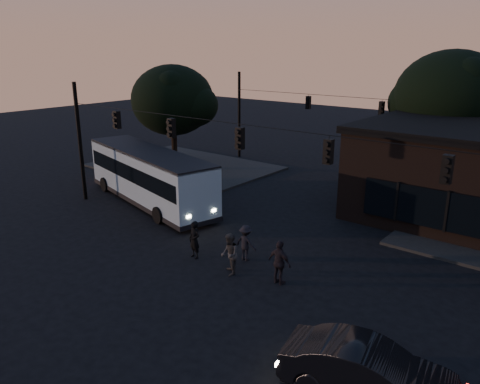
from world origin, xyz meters
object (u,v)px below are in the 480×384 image
Objects in this scene: pedestrian_d at (246,243)px; car at (369,372)px; bus at (149,174)px; pedestrian_b at (230,254)px; pedestrian_c at (280,263)px; pedestrian_a at (194,240)px.

car is at bearing 146.77° from pedestrian_d.
car is (18.13, -7.64, -1.09)m from bus.
pedestrian_b is 2.28m from pedestrian_c.
car is at bearing 151.61° from pedestrian_c.
pedestrian_b is (-7.86, 3.28, 0.12)m from car.
pedestrian_a is 4.55m from pedestrian_c.
pedestrian_c reaches higher than pedestrian_d.
pedestrian_a is (7.92, -4.12, -1.00)m from bus.
pedestrian_a is 0.97× the size of pedestrian_b.
pedestrian_c is at bearing 14.51° from pedestrian_a.
pedestrian_a reaches higher than car.
pedestrian_d is at bearing 46.97° from car.
bus is 19.70m from car.
pedestrian_c is at bearing 42.95° from car.
bus is 11.19m from pedestrian_b.
bus is 13.02m from pedestrian_c.
pedestrian_d is at bearing -13.97° from pedestrian_c.
pedestrian_d is at bearing 146.40° from pedestrian_b.
pedestrian_d is at bearing -2.06° from bus.
car is at bearing -9.59° from pedestrian_a.
pedestrian_a is at bearing -141.51° from pedestrian_b.
pedestrian_d is (-2.52, 0.93, -0.11)m from pedestrian_c.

